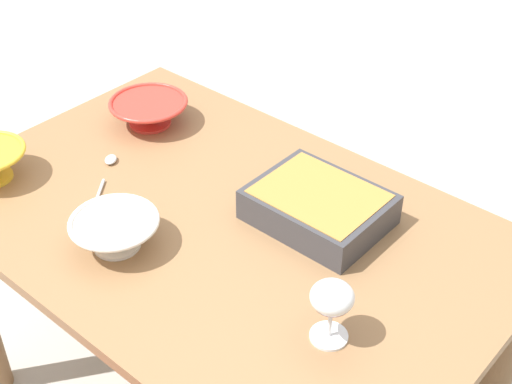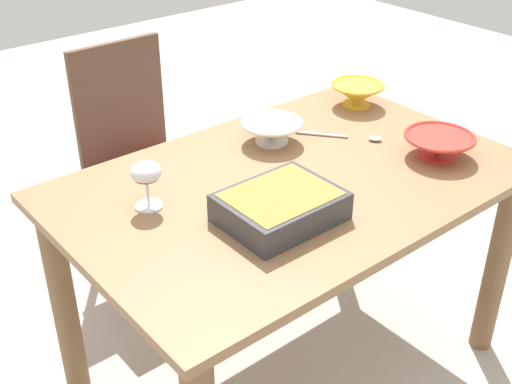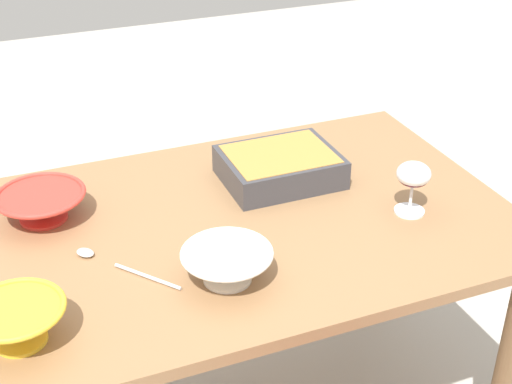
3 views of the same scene
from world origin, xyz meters
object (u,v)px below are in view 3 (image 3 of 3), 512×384
Objects in this scene: wine_glass at (413,177)px; small_bowl at (227,263)px; serving_spoon at (108,261)px; serving_bowl at (18,322)px; casserole_dish at (280,165)px; dining_table at (238,264)px; mixing_bowl at (42,204)px.

wine_glass is 0.53m from small_bowl.
small_bowl is 0.28m from serving_spoon.
wine_glass reaches higher than serving_spoon.
serving_spoon is at bearing -137.75° from serving_bowl.
small_bowl is at bearing 52.29° from casserole_dish.
dining_table is 7.06× the size of serving_bowl.
mixing_bowl is (0.44, -0.18, 0.18)m from dining_table.
serving_spoon is at bearing 11.07° from dining_table.
wine_glass is at bearing 175.28° from serving_spoon.
serving_spoon is at bearing -4.72° from wine_glass.
small_bowl is (0.11, 0.22, 0.18)m from dining_table.
casserole_dish reaches higher than dining_table.
casserole_dish is 0.55m from serving_spoon.
casserole_dish reaches higher than serving_spoon.
casserole_dish is at bearing -150.78° from serving_bowl.
dining_table is at bearing -17.16° from wine_glass.
wine_glass is 0.46× the size of casserole_dish.
casserole_dish is at bearing -157.42° from serving_spoon.
casserole_dish is at bearing -49.49° from wine_glass.
serving_bowl is at bearing 29.22° from casserole_dish.
casserole_dish is 1.37× the size of mixing_bowl.
mixing_bowl is (0.85, -0.31, -0.06)m from wine_glass.
wine_glass reaches higher than mixing_bowl.
dining_table is at bearing -168.93° from serving_spoon.
dining_table is 4.50× the size of casserole_dish.
serving_spoon is (-0.21, -0.19, -0.04)m from serving_bowl.
wine_glass reaches higher than dining_table.
serving_bowl is (0.95, 0.13, -0.05)m from wine_glass.
wine_glass is 0.36m from casserole_dish.
wine_glass is at bearing 130.51° from casserole_dish.
small_bowl is at bearing 10.16° from wine_glass.
casserole_dish is 0.62m from mixing_bowl.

